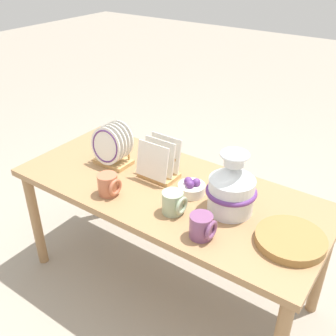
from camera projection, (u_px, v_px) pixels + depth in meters
name	position (u px, v px, depth m)	size (l,w,h in m)	color
ground_plane	(168.00, 283.00, 2.26)	(14.00, 14.00, 0.00)	gray
display_table	(168.00, 200.00, 1.97)	(1.56, 0.68, 0.66)	#9E754C
ceramic_vase	(232.00, 187.00, 1.71)	(0.23, 0.23, 0.29)	silver
dish_rack_round_plates	(112.00, 148.00, 2.08)	(0.20, 0.15, 0.23)	tan
dish_rack_square_plates	(159.00, 165.00, 1.98)	(0.19, 0.14, 0.21)	tan
wicker_charger_stack	(290.00, 240.00, 1.57)	(0.28, 0.28, 0.04)	olive
mug_terracotta_glaze	(109.00, 185.00, 1.85)	(0.10, 0.10, 0.10)	#B76647
mug_sage_glaze	(174.00, 203.00, 1.73)	(0.10, 0.10, 0.10)	#9EB28E
mug_plum_glaze	(202.00, 227.00, 1.59)	(0.10, 0.10, 0.10)	#7A4770
fruit_bowl	(192.00, 188.00, 1.87)	(0.13, 0.13, 0.08)	white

